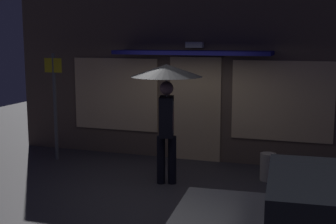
{
  "coord_description": "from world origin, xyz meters",
  "views": [
    {
      "loc": [
        2.5,
        -7.12,
        2.59
      ],
      "look_at": [
        -0.03,
        0.45,
        1.3
      ],
      "focal_mm": 49.28,
      "sensor_mm": 36.0,
      "label": 1
    }
  ],
  "objects": [
    {
      "name": "ground_plane",
      "position": [
        0.0,
        0.0,
        0.0
      ],
      "size": [
        18.0,
        18.0,
        0.0
      ],
      "primitive_type": "plane",
      "color": "#38353A"
    },
    {
      "name": "building_facade",
      "position": [
        -0.0,
        2.34,
        1.98
      ],
      "size": [
        8.39,
        1.0,
        4.0
      ],
      "color": "brown",
      "rests_on": "ground"
    },
    {
      "name": "person_with_umbrella",
      "position": [
        -0.05,
        0.45,
        1.75
      ],
      "size": [
        1.25,
        1.25,
        2.14
      ],
      "rotation": [
        0.0,
        0.0,
        -1.3
      ],
      "color": "black",
      "rests_on": "ground"
    },
    {
      "name": "street_sign_post",
      "position": [
        -2.84,
        1.29,
        1.29
      ],
      "size": [
        0.4,
        0.07,
        2.27
      ],
      "color": "#595B60",
      "rests_on": "ground"
    },
    {
      "name": "sidewalk_bollard",
      "position": [
        1.65,
        1.21,
        0.25
      ],
      "size": [
        0.29,
        0.29,
        0.51
      ],
      "primitive_type": "cylinder",
      "color": "#B2A899",
      "rests_on": "ground"
    }
  ]
}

